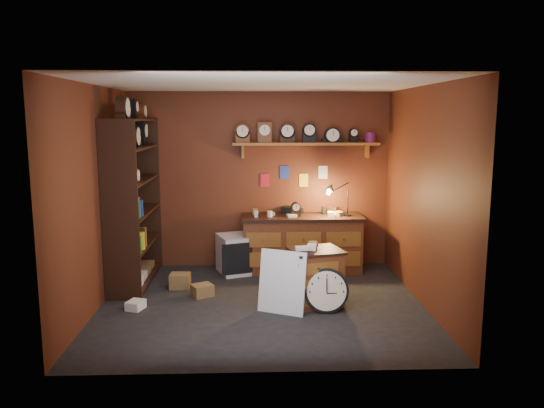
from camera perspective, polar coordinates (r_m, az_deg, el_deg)
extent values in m
plane|color=black|center=(6.76, -1.11, -10.71)|extent=(4.00, 4.00, 0.00)
cube|color=#5C2815|center=(8.21, -1.37, 2.57)|extent=(4.00, 0.02, 2.70)
cube|color=#5C2815|center=(4.66, -0.76, -2.65)|extent=(4.00, 0.02, 2.70)
cube|color=#5C2815|center=(6.70, -18.52, 0.55)|extent=(0.02, 3.60, 2.70)
cube|color=#5C2815|center=(6.76, 16.05, 0.75)|extent=(0.02, 3.60, 2.70)
cube|color=beige|center=(6.37, -1.19, 12.78)|extent=(4.00, 3.60, 0.02)
cube|color=#955A20|center=(8.05, 3.65, 6.49)|extent=(2.20, 0.30, 0.04)
cube|color=#955A20|center=(8.09, -3.15, 5.65)|extent=(0.04, 0.16, 0.20)
cube|color=#955A20|center=(8.28, 10.18, 5.61)|extent=(0.04, 0.16, 0.20)
cylinder|color=#B21419|center=(8.21, 10.53, 7.07)|extent=(0.16, 0.16, 0.15)
cube|color=#B41629|center=(8.20, -0.32, 2.56)|extent=(0.14, 0.01, 0.20)
cube|color=navy|center=(8.20, 1.78, 3.40)|extent=(0.14, 0.01, 0.20)
cube|color=yellow|center=(8.24, 3.86, 2.57)|extent=(0.14, 0.01, 0.20)
cube|color=silver|center=(8.27, 5.94, 3.40)|extent=(0.14, 0.01, 0.20)
cube|color=black|center=(7.66, -16.26, 0.19)|extent=(0.03, 1.60, 2.30)
cube|color=black|center=(6.86, -16.00, -0.83)|extent=(0.45, 0.03, 2.30)
cube|color=black|center=(8.36, -13.48, 1.05)|extent=(0.45, 0.03, 2.30)
cube|color=black|center=(7.85, -14.29, -7.75)|extent=(0.43, 1.54, 0.03)
cube|color=black|center=(7.72, -14.43, -4.20)|extent=(0.43, 1.54, 0.03)
cube|color=black|center=(7.63, -14.57, -0.91)|extent=(0.43, 1.54, 0.03)
cube|color=black|center=(7.57, -14.71, 2.45)|extent=(0.43, 1.54, 0.03)
cube|color=black|center=(7.53, -14.85, 5.85)|extent=(0.43, 1.54, 0.03)
cube|color=black|center=(7.52, -14.97, 8.74)|extent=(0.43, 1.54, 0.03)
cube|color=brown|center=(8.10, 3.21, -4.38)|extent=(1.76, 0.60, 0.80)
cube|color=black|center=(8.01, 3.24, -1.42)|extent=(1.82, 0.66, 0.05)
cube|color=#955A20|center=(7.80, 3.42, -4.91)|extent=(1.68, 0.02, 0.52)
cylinder|color=black|center=(8.04, 8.11, -1.20)|extent=(0.12, 0.12, 0.02)
cylinder|color=black|center=(8.01, 8.14, 0.14)|extent=(0.02, 0.02, 0.38)
cylinder|color=black|center=(7.93, 7.36, 1.81)|extent=(0.27, 0.09, 0.14)
cone|color=black|center=(7.88, 6.39, 1.49)|extent=(0.18, 0.14, 0.18)
cube|color=brown|center=(6.68, 4.72, -7.95)|extent=(0.69, 0.62, 0.67)
cube|color=black|center=(6.58, 4.76, -5.02)|extent=(0.73, 0.67, 0.03)
cube|color=#955A20|center=(6.44, 4.98, -8.60)|extent=(0.50, 0.15, 0.57)
cylinder|color=black|center=(6.46, 5.86, -9.26)|extent=(0.54, 0.17, 0.54)
cylinder|color=beige|center=(6.42, 5.90, -9.30)|extent=(0.47, 0.11, 0.47)
cube|color=black|center=(6.39, 5.92, -8.69)|extent=(0.01, 0.04, 0.17)
cube|color=black|center=(6.43, 6.44, -9.53)|extent=(0.12, 0.01, 0.01)
cube|color=silver|center=(6.50, 1.08, -11.54)|extent=(0.59, 0.39, 0.76)
cube|color=silver|center=(8.02, -3.65, -5.35)|extent=(0.70, 0.70, 0.57)
cube|color=black|center=(7.74, -3.71, -5.89)|extent=(0.45, 0.18, 0.46)
cube|color=olive|center=(7.08, -7.51, -9.19)|extent=(0.33, 0.31, 0.16)
cube|color=white|center=(6.78, -14.46, -10.48)|extent=(0.24, 0.26, 0.11)
cube|color=olive|center=(7.44, -9.85, -8.15)|extent=(0.28, 0.23, 0.20)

